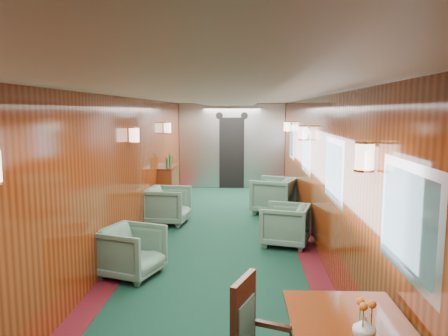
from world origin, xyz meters
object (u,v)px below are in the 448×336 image
armchair_right_near (285,225)px  armchair_left_near (132,252)px  armchair_left_far (168,205)px  credenza (169,186)px  armchair_right_far (274,195)px

armchair_right_near → armchair_left_near: bearing=-40.8°
armchair_left_near → armchair_left_far: armchair_left_far is taller
credenza → armchair_right_near: credenza is taller
armchair_right_far → armchair_left_far: bearing=-44.2°
credenza → armchair_left_far: credenza is taller
armchair_right_far → credenza: bearing=-79.9°
armchair_left_far → armchair_right_near: size_ratio=1.07×
credenza → armchair_right_near: size_ratio=1.65×
armchair_left_far → armchair_right_near: (2.15, -1.28, -0.02)m
armchair_left_far → armchair_right_near: 2.50m
credenza → armchair_left_far: 1.45m
credenza → armchair_left_far: size_ratio=1.55×
armchair_left_near → armchair_right_far: 4.28m
armchair_left_far → armchair_right_far: 2.32m
armchair_left_far → armchair_right_far: size_ratio=0.93×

